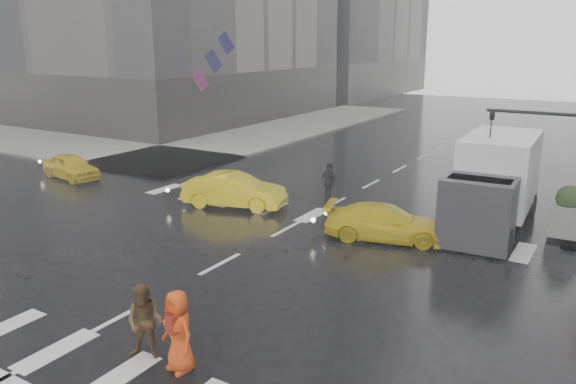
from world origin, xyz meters
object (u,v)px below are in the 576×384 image
Objects in this scene: traffic_signal_pole at (576,151)px; taxi_mid at (234,190)px; taxi_front at (71,166)px; box_truck at (494,182)px; pedestrian_orange at (178,331)px; pedestrian_brown at (145,322)px.

traffic_signal_pole is 12.92m from taxi_mid.
taxi_front is at bearing 75.73° from taxi_mid.
box_truck is at bearing -90.80° from taxi_mid.
taxi_mid is at bearing -167.91° from traffic_signal_pole.
taxi_front is at bearing 162.45° from pedestrian_orange.
pedestrian_orange is at bearing -114.90° from traffic_signal_pole.
traffic_signal_pole is 22.84m from taxi_front.
pedestrian_brown reaches higher than taxi_front.
taxi_mid is at bearing 93.77° from pedestrian_brown.
box_truck reaches higher than taxi_mid.
pedestrian_orange is at bearing -107.50° from box_truck.
pedestrian_orange is 0.42× the size of taxi_mid.
box_truck reaches higher than pedestrian_orange.
traffic_signal_pole is at bearing -1.33° from box_truck.
taxi_mid is (-6.31, 10.46, -0.20)m from pedestrian_orange.
pedestrian_brown is at bearing -164.91° from pedestrian_orange.
traffic_signal_pole reaches higher than pedestrian_brown.
pedestrian_brown is at bearing -113.86° from taxi_front.
traffic_signal_pole is 1.21× the size of taxi_front.
traffic_signal_pole is 15.08m from pedestrian_brown.
traffic_signal_pole reaches higher than taxi_front.
taxi_front is (-15.47, 10.23, -0.23)m from pedestrian_brown.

